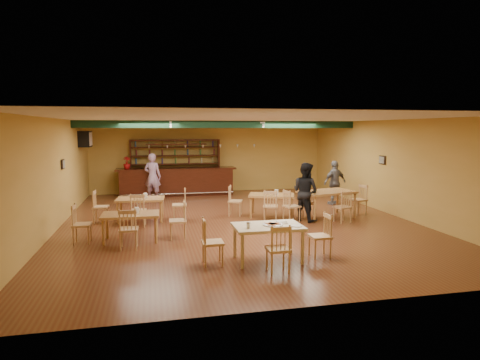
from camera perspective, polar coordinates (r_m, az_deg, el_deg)
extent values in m
plane|color=#5E2E1B|center=(12.20, -0.33, -5.73)|extent=(12.00, 12.00, 0.00)
cube|color=black|center=(14.65, -2.61, 7.72)|extent=(10.00, 0.30, 0.25)
cube|color=silver|center=(15.06, -9.83, 7.88)|extent=(0.05, 2.50, 0.05)
cube|color=silver|center=(15.53, 2.17, 7.95)|extent=(0.05, 2.50, 0.05)
cube|color=silver|center=(16.02, -20.73, 5.36)|extent=(0.34, 0.70, 0.48)
cube|color=black|center=(12.93, -23.43, 2.03)|extent=(0.04, 0.34, 0.28)
cube|color=black|center=(14.26, 19.19, 2.65)|extent=(0.04, 0.34, 0.28)
cube|color=#33130A|center=(16.96, -8.77, -0.24)|extent=(4.81, 0.85, 1.13)
cube|color=#33130A|center=(17.52, -8.93, 1.88)|extent=(3.72, 0.40, 2.28)
imported|color=#A60F0F|center=(16.87, -15.47, 2.32)|extent=(0.35, 0.35, 0.49)
cube|color=#AA713C|center=(12.50, -13.64, -4.02)|extent=(1.43, 0.92, 0.69)
cube|color=#AA713C|center=(12.84, 4.39, -3.53)|extent=(1.58, 1.24, 0.69)
cube|color=#AA713C|center=(10.37, -14.93, -6.37)|extent=(1.38, 0.85, 0.68)
cube|color=#AA713C|center=(12.91, 11.96, -3.31)|extent=(1.83, 1.34, 0.82)
cube|color=tan|center=(8.58, 3.89, -8.73)|extent=(1.40, 0.90, 0.75)
cylinder|color=silver|center=(8.51, 4.56, -6.21)|extent=(0.44, 0.44, 0.01)
cylinder|color=#EAE5C6|center=(8.22, 1.17, -6.33)|extent=(0.07, 0.07, 0.11)
cube|color=white|center=(8.76, 5.76, -5.78)|extent=(0.22, 0.17, 0.03)
cube|color=silver|center=(8.60, 5.43, -6.02)|extent=(0.33, 0.12, 0.00)
cylinder|color=white|center=(8.46, 7.89, -6.34)|extent=(0.22, 0.22, 0.01)
imported|color=#88499F|center=(16.07, -12.06, 0.48)|extent=(0.77, 0.63, 1.80)
imported|color=black|center=(12.26, 9.07, -1.63)|extent=(1.01, 1.06, 1.74)
imported|color=slate|center=(15.14, 13.06, -0.35)|extent=(1.00, 0.59, 1.59)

